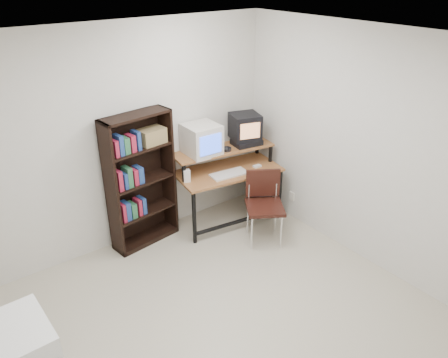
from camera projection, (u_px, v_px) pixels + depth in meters
floor at (227, 334)px, 4.09m from camera, size 4.00×4.00×0.01m
ceiling at (228, 48)px, 2.93m from camera, size 4.00×4.00×0.01m
back_wall at (119, 141)px, 4.93m from camera, size 4.00×0.01×2.60m
right_wall at (377, 155)px, 4.59m from camera, size 0.01×4.00×2.60m
computer_desk at (227, 171)px, 5.61m from camera, size 1.41×0.86×0.98m
crt_monitor at (202, 140)px, 5.36m from camera, size 0.42×0.43×0.38m
vcr at (246, 142)px, 5.68m from camera, size 0.40×0.31×0.08m
crt_tv at (245, 127)px, 5.62m from camera, size 0.44×0.43×0.33m
cd_spindle at (227, 150)px, 5.50m from camera, size 0.16×0.16×0.05m
keyboard at (229, 174)px, 5.45m from camera, size 0.49×0.27×0.03m
mousepad at (256, 168)px, 5.66m from camera, size 0.24×0.20×0.01m
mouse at (257, 166)px, 5.65m from camera, size 0.10×0.07×0.03m
desk_speaker at (187, 176)px, 5.25m from camera, size 0.10×0.10×0.17m
pc_tower at (259, 197)px, 6.02m from camera, size 0.35×0.49×0.42m
school_chair at (264, 199)px, 5.29m from camera, size 0.61×0.61×0.88m
bookshelf at (140, 179)px, 5.10m from camera, size 0.84×0.37×1.64m
wall_outlet at (292, 196)px, 5.85m from camera, size 0.02×0.08×0.12m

